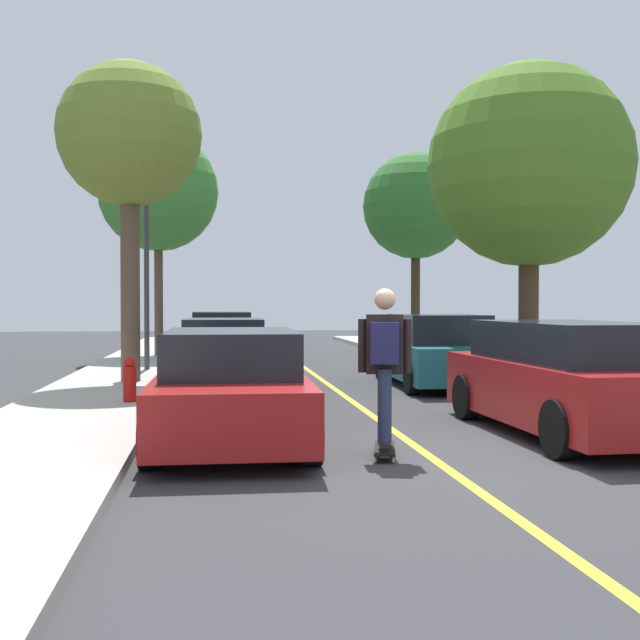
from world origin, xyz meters
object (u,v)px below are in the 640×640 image
object	(u,v)px
skateboard	(385,449)
skateboarder	(385,358)
street_tree_left_nearest	(130,138)
parked_car_right_near	(436,352)
street_tree_right_nearest	(529,166)
fire_hydrant	(130,380)
parked_car_left_near	(224,353)
parked_car_right_nearest	(568,378)
street_tree_right_near	(416,207)
parked_car_left_far	(221,337)
street_tree_left_near	(158,192)
streetlamp	(146,220)
parked_car_left_nearest	(231,387)

from	to	relation	value
skateboard	skateboarder	xyz separation A→B (m)	(-0.01, -0.03, 0.99)
street_tree_left_nearest	parked_car_right_near	bearing A→B (deg)	-4.51
street_tree_right_nearest	fire_hydrant	xyz separation A→B (m)	(-7.58, -2.67, -3.93)
street_tree_left_nearest	fire_hydrant	distance (m)	5.60
parked_car_left_near	street_tree_left_nearest	bearing A→B (deg)	-171.94
parked_car_left_near	parked_car_right_nearest	world-z (taller)	parked_car_right_nearest
street_tree_right_near	fire_hydrant	bearing A→B (deg)	-123.16
parked_car_right_near	street_tree_left_nearest	distance (m)	7.42
skateboard	parked_car_right_near	bearing A→B (deg)	69.56
skateboard	parked_car_left_near	bearing A→B (deg)	101.93
street_tree_left_nearest	street_tree_right_near	xyz separation A→B (m)	(7.92, 8.21, -0.21)
street_tree_right_near	parked_car_left_far	bearing A→B (deg)	-171.82
parked_car_left_near	skateboarder	world-z (taller)	skateboarder
fire_hydrant	skateboarder	world-z (taller)	skateboarder
street_tree_left_near	fire_hydrant	world-z (taller)	street_tree_left_near
street_tree_right_nearest	streetlamp	distance (m)	8.59
parked_car_left_far	parked_car_right_near	size ratio (longest dim) A/B	0.93
parked_car_left_near	parked_car_left_far	bearing A→B (deg)	90.01
parked_car_right_nearest	skateboarder	size ratio (longest dim) A/B	2.53
street_tree_right_nearest	skateboard	bearing A→B (deg)	-123.38
skateboard	street_tree_right_nearest	bearing A→B (deg)	56.62
parked_car_right_nearest	street_tree_right_nearest	bearing A→B (deg)	72.07
skateboard	street_tree_left_near	bearing A→B (deg)	102.74
parked_car_left_nearest	street_tree_left_nearest	size ratio (longest dim) A/B	0.73
streetlamp	street_tree_right_near	bearing A→B (deg)	35.10
street_tree_left_near	fire_hydrant	bearing A→B (deg)	-88.29
parked_car_left_nearest	skateboarder	world-z (taller)	skateboarder
parked_car_left_nearest	streetlamp	distance (m)	9.59
parked_car_left_far	parked_car_right_near	xyz separation A→B (m)	(4.24, -7.82, 0.00)
parked_car_left_nearest	street_tree_left_near	distance (m)	14.90
street_tree_left_nearest	parked_car_right_nearest	bearing A→B (deg)	-46.48
parked_car_left_near	fire_hydrant	bearing A→B (deg)	-112.31
street_tree_left_nearest	streetlamp	distance (m)	3.02
parked_car_right_nearest	street_tree_left_near	xyz separation A→B (m)	(-6.08, 14.29, 4.26)
street_tree_left_near	skateboarder	world-z (taller)	street_tree_left_near
street_tree_left_near	street_tree_right_near	size ratio (longest dim) A/B	1.06
street_tree_left_near	fire_hydrant	distance (m)	12.15
parked_car_left_near	parked_car_right_nearest	xyz separation A→B (m)	(4.24, -6.67, 0.07)
street_tree_right_nearest	parked_car_right_nearest	bearing A→B (deg)	-107.93
parked_car_right_near	fire_hydrant	xyz separation A→B (m)	(-5.74, -2.92, -0.21)
parked_car_right_nearest	skateboard	world-z (taller)	parked_car_right_nearest
street_tree_left_nearest	parked_car_left_far	bearing A→B (deg)	75.94
parked_car_left_near	parked_car_right_near	distance (m)	4.31
parked_car_right_nearest	skateboarder	bearing A→B (deg)	-157.09
street_tree_left_nearest	streetlamp	xyz separation A→B (m)	(0.09, 2.71, -1.33)
parked_car_right_nearest	street_tree_left_near	bearing A→B (deg)	113.05
street_tree_left_near	street_tree_right_near	bearing A→B (deg)	2.33
parked_car_left_near	street_tree_right_nearest	xyz separation A→B (m)	(6.08, -0.99, 3.77)
parked_car_left_near	parked_car_left_far	world-z (taller)	parked_car_left_far
street_tree_left_nearest	skateboarder	xyz separation A→B (m)	(3.47, -7.51, -3.85)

